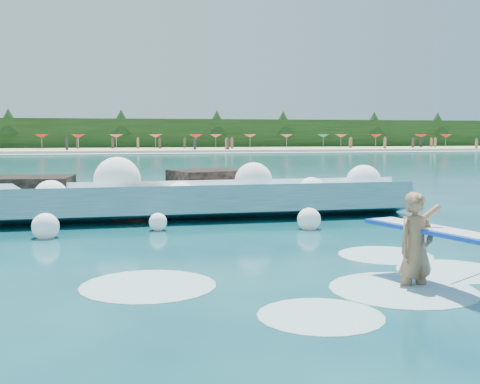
% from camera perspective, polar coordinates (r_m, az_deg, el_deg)
% --- Properties ---
extents(ground, '(200.00, 200.00, 0.00)m').
position_cam_1_polar(ground, '(11.84, -4.90, -6.86)').
color(ground, '#07313E').
rests_on(ground, ground).
extents(beach, '(140.00, 20.00, 0.40)m').
position_cam_1_polar(beach, '(89.49, -12.15, 3.90)').
color(beach, tan).
rests_on(beach, ground).
extents(wet_band, '(140.00, 5.00, 0.08)m').
position_cam_1_polar(wet_band, '(78.51, -12.00, 3.57)').
color(wet_band, silver).
rests_on(wet_band, ground).
extents(treeline, '(140.00, 4.00, 5.00)m').
position_cam_1_polar(treeline, '(99.46, -12.29, 5.37)').
color(treeline, black).
rests_on(treeline, ground).
extents(breaking_wave, '(16.16, 2.60, 1.39)m').
position_cam_1_polar(breaking_wave, '(18.18, -8.89, -1.02)').
color(breaking_wave, teal).
rests_on(breaking_wave, ground).
extents(rock_cluster, '(8.52, 3.66, 1.59)m').
position_cam_1_polar(rock_cluster, '(19.26, -11.88, -0.65)').
color(rock_cluster, black).
rests_on(rock_cluster, ground).
extents(surfer_with_board, '(1.29, 3.05, 1.92)m').
position_cam_1_polar(surfer_with_board, '(10.34, 16.63, -4.89)').
color(surfer_with_board, '#A26E4B').
rests_on(surfer_with_board, ground).
extents(wave_spray, '(14.84, 4.35, 1.92)m').
position_cam_1_polar(wave_spray, '(17.94, -10.07, 0.36)').
color(wave_spray, white).
rests_on(wave_spray, ground).
extents(surf_foam, '(8.98, 5.58, 0.12)m').
position_cam_1_polar(surf_foam, '(10.65, 10.61, -8.35)').
color(surf_foam, silver).
rests_on(surf_foam, ground).
extents(beach_umbrellas, '(112.51, 6.80, 0.50)m').
position_cam_1_polar(beach_umbrellas, '(91.76, -12.13, 5.21)').
color(beach_umbrellas, red).
rests_on(beach_umbrellas, ground).
extents(beachgoers, '(104.20, 12.34, 1.93)m').
position_cam_1_polar(beachgoers, '(85.90, -8.91, 4.49)').
color(beachgoers, '#3F332D').
rests_on(beachgoers, ground).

